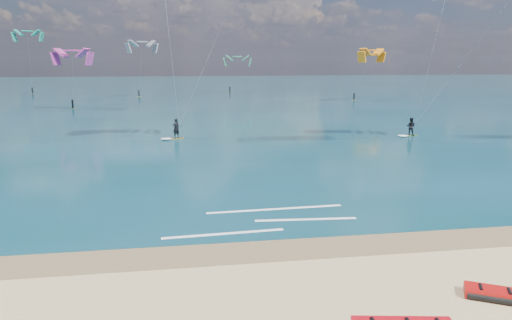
% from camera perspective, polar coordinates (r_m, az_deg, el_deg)
% --- Properties ---
extents(ground, '(320.00, 320.00, 0.00)m').
position_cam_1_polar(ground, '(55.29, -4.99, 4.29)').
color(ground, tan).
rests_on(ground, ground).
extents(wet_sand_strip, '(320.00, 2.40, 0.01)m').
position_cam_1_polar(wet_sand_strip, '(19.59, 2.22, -11.13)').
color(wet_sand_strip, brown).
rests_on(wet_sand_strip, ground).
extents(sea, '(320.00, 200.00, 0.04)m').
position_cam_1_polar(sea, '(118.93, -7.02, 8.63)').
color(sea, '#0B393E').
rests_on(sea, ground).
extents(packed_kite_mid, '(2.86, 2.21, 0.39)m').
position_cam_1_polar(packed_kite_mid, '(17.93, 28.61, -15.12)').
color(packed_kite_mid, red).
rests_on(packed_kite_mid, ground).
extents(kitesurfer_main, '(11.11, 7.81, 19.92)m').
position_cam_1_polar(kitesurfer_main, '(42.59, -8.27, 15.64)').
color(kitesurfer_main, gold).
rests_on(kitesurfer_main, sea).
extents(kitesurfer_far, '(9.22, 8.78, 16.86)m').
position_cam_1_polar(kitesurfer_far, '(47.29, 22.57, 12.64)').
color(kitesurfer_far, '#97C11D').
rests_on(kitesurfer_far, sea).
extents(shoreline_foam, '(9.58, 3.63, 0.01)m').
position_cam_1_polar(shoreline_foam, '(22.97, 1.66, -7.38)').
color(shoreline_foam, white).
rests_on(shoreline_foam, ground).
extents(distant_kites, '(73.30, 37.71, 13.79)m').
position_cam_1_polar(distant_kites, '(94.50, -12.25, 10.72)').
color(distant_kites, gray).
rests_on(distant_kites, ground).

